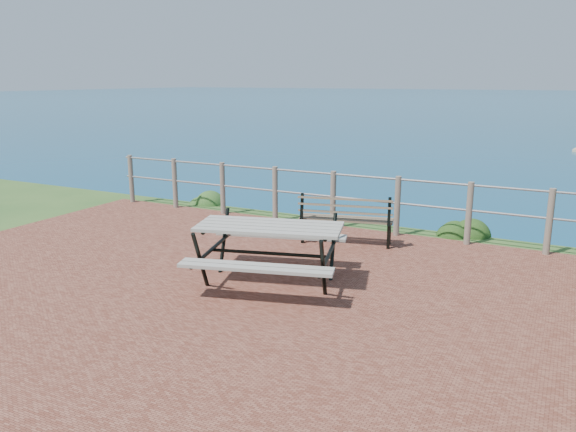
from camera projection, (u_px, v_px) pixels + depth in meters
name	position (u px, v px, depth m)	size (l,w,h in m)	color
ground	(230.00, 290.00, 7.02)	(10.00, 7.00, 0.12)	brown
ocean	(568.00, 87.00, 180.07)	(1200.00, 1200.00, 0.00)	#156E7E
safety_railing	(333.00, 196.00, 9.78)	(9.40, 0.10, 1.00)	#6B5B4C
picnic_table	(269.00, 248.00, 7.12)	(1.95, 1.53, 0.77)	gray
park_bench	(347.00, 211.00, 8.82)	(1.50, 0.69, 0.82)	brown
shrub_lip_west	(210.00, 203.00, 11.97)	(0.67, 0.67, 0.37)	#305921
shrub_lip_east	(466.00, 234.00, 9.53)	(0.67, 0.67, 0.37)	#1D3A12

